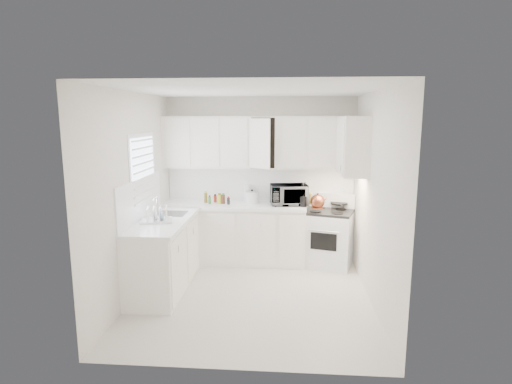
# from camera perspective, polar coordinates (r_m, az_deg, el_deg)

# --- Properties ---
(floor) EXTENTS (3.20, 3.20, 0.00)m
(floor) POSITION_cam_1_polar(r_m,az_deg,el_deg) (5.56, -0.56, -14.09)
(floor) COLOR silver
(floor) RESTS_ON ground
(ceiling) EXTENTS (3.20, 3.20, 0.00)m
(ceiling) POSITION_cam_1_polar(r_m,az_deg,el_deg) (5.08, -0.62, 13.73)
(ceiling) COLOR white
(ceiling) RESTS_ON ground
(wall_back) EXTENTS (3.00, 0.00, 3.00)m
(wall_back) POSITION_cam_1_polar(r_m,az_deg,el_deg) (6.74, 0.58, 1.76)
(wall_back) COLOR white
(wall_back) RESTS_ON ground
(wall_front) EXTENTS (3.00, 0.00, 3.00)m
(wall_front) POSITION_cam_1_polar(r_m,az_deg,el_deg) (3.62, -2.78, -5.64)
(wall_front) COLOR white
(wall_front) RESTS_ON ground
(wall_left) EXTENTS (0.00, 3.20, 3.20)m
(wall_left) POSITION_cam_1_polar(r_m,az_deg,el_deg) (5.50, -16.36, -0.56)
(wall_left) COLOR white
(wall_left) RESTS_ON ground
(wall_right) EXTENTS (0.00, 3.20, 3.20)m
(wall_right) POSITION_cam_1_polar(r_m,az_deg,el_deg) (5.25, 15.94, -1.02)
(wall_right) COLOR white
(wall_right) RESTS_ON ground
(window_blinds) EXTENTS (0.06, 0.96, 1.06)m
(window_blinds) POSITION_cam_1_polar(r_m,az_deg,el_deg) (5.78, -15.08, 2.51)
(window_blinds) COLOR white
(window_blinds) RESTS_ON wall_left
(lower_cabinets_back) EXTENTS (2.22, 0.60, 0.90)m
(lower_cabinets_back) POSITION_cam_1_polar(r_m,az_deg,el_deg) (6.66, -2.97, -5.83)
(lower_cabinets_back) COLOR white
(lower_cabinets_back) RESTS_ON floor
(lower_cabinets_left) EXTENTS (0.60, 1.60, 0.90)m
(lower_cabinets_left) POSITION_cam_1_polar(r_m,az_deg,el_deg) (5.80, -12.43, -8.52)
(lower_cabinets_left) COLOR white
(lower_cabinets_left) RESTS_ON floor
(countertop_back) EXTENTS (2.24, 0.64, 0.05)m
(countertop_back) POSITION_cam_1_polar(r_m,az_deg,el_deg) (6.54, -3.02, -1.85)
(countertop_back) COLOR white
(countertop_back) RESTS_ON lower_cabinets_back
(countertop_left) EXTENTS (0.64, 1.62, 0.05)m
(countertop_left) POSITION_cam_1_polar(r_m,az_deg,el_deg) (5.66, -12.52, -3.97)
(countertop_left) COLOR white
(countertop_left) RESTS_ON lower_cabinets_left
(backsplash_back) EXTENTS (2.98, 0.02, 0.55)m
(backsplash_back) POSITION_cam_1_polar(r_m,az_deg,el_deg) (6.74, 0.57, 1.12)
(backsplash_back) COLOR white
(backsplash_back) RESTS_ON wall_back
(backsplash_left) EXTENTS (0.02, 1.60, 0.55)m
(backsplash_left) POSITION_cam_1_polar(r_m,az_deg,el_deg) (5.69, -15.52, -0.93)
(backsplash_left) COLOR white
(backsplash_left) RESTS_ON wall_left
(upper_cabinets_back) EXTENTS (3.00, 0.33, 0.80)m
(upper_cabinets_back) POSITION_cam_1_polar(r_m,az_deg,el_deg) (6.55, 0.49, 3.29)
(upper_cabinets_back) COLOR white
(upper_cabinets_back) RESTS_ON wall_back
(upper_cabinets_right) EXTENTS (0.33, 0.90, 0.80)m
(upper_cabinets_right) POSITION_cam_1_polar(r_m,az_deg,el_deg) (5.99, 12.94, 2.38)
(upper_cabinets_right) COLOR white
(upper_cabinets_right) RESTS_ON wall_right
(sink) EXTENTS (0.42, 0.38, 0.30)m
(sink) POSITION_cam_1_polar(r_m,az_deg,el_deg) (5.96, -11.60, -1.80)
(sink) COLOR gray
(sink) RESTS_ON countertop_left
(stove) EXTENTS (0.86, 0.78, 1.12)m
(stove) POSITION_cam_1_polar(r_m,az_deg,el_deg) (6.57, 9.77, -5.21)
(stove) COLOR white
(stove) RESTS_ON floor
(tea_kettle) EXTENTS (0.30, 0.27, 0.25)m
(tea_kettle) POSITION_cam_1_polar(r_m,az_deg,el_deg) (6.29, 8.41, -1.14)
(tea_kettle) COLOR brown
(tea_kettle) RESTS_ON stove
(frying_pan) EXTENTS (0.30, 0.47, 0.04)m
(frying_pan) POSITION_cam_1_polar(r_m,az_deg,el_deg) (6.65, 11.29, -1.47)
(frying_pan) COLOR black
(frying_pan) RESTS_ON stove
(microwave) EXTENTS (0.60, 0.39, 0.38)m
(microwave) POSITION_cam_1_polar(r_m,az_deg,el_deg) (6.46, 4.53, -0.07)
(microwave) COLOR gray
(microwave) RESTS_ON countertop_back
(rice_cooker) EXTENTS (0.28, 0.28, 0.22)m
(rice_cooker) POSITION_cam_1_polar(r_m,az_deg,el_deg) (6.56, -0.55, -0.59)
(rice_cooker) COLOR white
(rice_cooker) RESTS_ON countertop_back
(paper_towel) EXTENTS (0.12, 0.12, 0.27)m
(paper_towel) POSITION_cam_1_polar(r_m,az_deg,el_deg) (6.69, -1.17, -0.17)
(paper_towel) COLOR white
(paper_towel) RESTS_ON countertop_back
(utensil_crock) EXTENTS (0.16, 0.16, 0.39)m
(utensil_crock) POSITION_cam_1_polar(r_m,az_deg,el_deg) (6.34, 6.47, -0.28)
(utensil_crock) COLOR black
(utensil_crock) RESTS_ON countertop_back
(dish_rack) EXTENTS (0.45, 0.38, 0.22)m
(dish_rack) POSITION_cam_1_polar(r_m,az_deg,el_deg) (5.55, -13.48, -2.88)
(dish_rack) COLOR white
(dish_rack) RESTS_ON countertop_left
(spice_left_0) EXTENTS (0.06, 0.06, 0.13)m
(spice_left_0) POSITION_cam_1_polar(r_m,az_deg,el_deg) (6.72, -6.78, -0.80)
(spice_left_0) COLOR olive
(spice_left_0) RESTS_ON countertop_back
(spice_left_1) EXTENTS (0.06, 0.06, 0.13)m
(spice_left_1) POSITION_cam_1_polar(r_m,az_deg,el_deg) (6.62, -6.29, -0.95)
(spice_left_1) COLOR #307B29
(spice_left_1) RESTS_ON countertop_back
(spice_left_2) EXTENTS (0.06, 0.06, 0.13)m
(spice_left_2) POSITION_cam_1_polar(r_m,az_deg,el_deg) (6.69, -5.52, -0.82)
(spice_left_2) COLOR #A42515
(spice_left_2) RESTS_ON countertop_back
(spice_left_3) EXTENTS (0.06, 0.06, 0.13)m
(spice_left_3) POSITION_cam_1_polar(r_m,az_deg,el_deg) (6.59, -5.01, -0.97)
(spice_left_3) COLOR #B7C72E
(spice_left_3) RESTS_ON countertop_back
(spice_left_4) EXTENTS (0.06, 0.06, 0.13)m
(spice_left_4) POSITION_cam_1_polar(r_m,az_deg,el_deg) (6.67, -4.25, -0.84)
(spice_left_4) COLOR #582A19
(spice_left_4) RESTS_ON countertop_back
(spice_left_5) EXTENTS (0.06, 0.06, 0.13)m
(spice_left_5) POSITION_cam_1_polar(r_m,az_deg,el_deg) (6.57, -3.72, -1.00)
(spice_left_5) COLOR black
(spice_left_5) RESTS_ON countertop_back
(sauce_right_0) EXTENTS (0.06, 0.06, 0.19)m
(sauce_right_0) POSITION_cam_1_polar(r_m,az_deg,el_deg) (6.63, 5.51, -0.66)
(sauce_right_0) COLOR #A42515
(sauce_right_0) RESTS_ON countertop_back
(sauce_right_1) EXTENTS (0.06, 0.06, 0.19)m
(sauce_right_1) POSITION_cam_1_polar(r_m,az_deg,el_deg) (6.57, 5.99, -0.76)
(sauce_right_1) COLOR #B7C72E
(sauce_right_1) RESTS_ON countertop_back
(sauce_right_2) EXTENTS (0.06, 0.06, 0.19)m
(sauce_right_2) POSITION_cam_1_polar(r_m,az_deg,el_deg) (6.63, 6.46, -0.67)
(sauce_right_2) COLOR #582A19
(sauce_right_2) RESTS_ON countertop_back
(sauce_right_3) EXTENTS (0.06, 0.06, 0.19)m
(sauce_right_3) POSITION_cam_1_polar(r_m,az_deg,el_deg) (6.58, 6.95, -0.77)
(sauce_right_3) COLOR black
(sauce_right_3) RESTS_ON countertop_back
(sauce_right_4) EXTENTS (0.06, 0.06, 0.19)m
(sauce_right_4) POSITION_cam_1_polar(r_m,az_deg,el_deg) (6.64, 7.40, -0.68)
(sauce_right_4) COLOR olive
(sauce_right_4) RESTS_ON countertop_back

